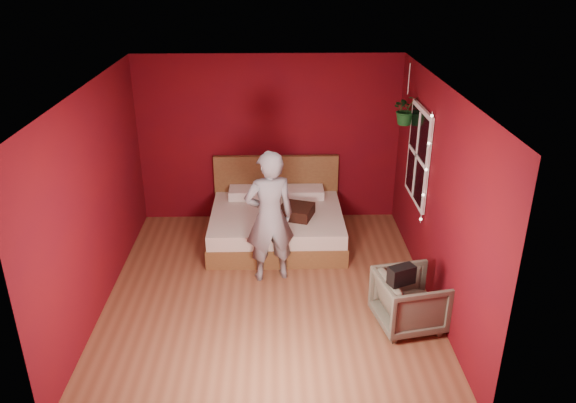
% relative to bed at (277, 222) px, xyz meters
% --- Properties ---
extents(floor, '(4.50, 4.50, 0.00)m').
position_rel_bed_xyz_m(floor, '(-0.11, -1.47, -0.28)').
color(floor, brown).
rests_on(floor, ground).
extents(room_walls, '(4.04, 4.54, 2.62)m').
position_rel_bed_xyz_m(room_walls, '(-0.11, -1.47, 1.40)').
color(room_walls, '#630A0F').
rests_on(room_walls, ground).
extents(window, '(0.05, 0.97, 1.27)m').
position_rel_bed_xyz_m(window, '(1.86, -0.57, 1.22)').
color(window, white).
rests_on(window, room_walls).
extents(fairy_lights, '(0.04, 0.04, 1.45)m').
position_rel_bed_xyz_m(fairy_lights, '(1.83, -1.09, 1.22)').
color(fairy_lights, silver).
rests_on(fairy_lights, room_walls).
extents(bed, '(1.93, 1.64, 1.06)m').
position_rel_bed_xyz_m(bed, '(0.00, 0.00, 0.00)').
color(bed, brown).
rests_on(bed, ground).
extents(person, '(0.72, 0.56, 1.76)m').
position_rel_bed_xyz_m(person, '(-0.09, -1.09, 0.60)').
color(person, gray).
rests_on(person, ground).
extents(armchair, '(0.84, 0.83, 0.66)m').
position_rel_bed_xyz_m(armchair, '(1.49, -2.17, 0.05)').
color(armchair, '#565444').
rests_on(armchair, ground).
extents(handbag, '(0.32, 0.25, 0.20)m').
position_rel_bed_xyz_m(handbag, '(1.33, -2.32, 0.48)').
color(handbag, black).
rests_on(handbag, armchair).
extents(throw_pillow, '(0.56, 0.56, 0.16)m').
position_rel_bed_xyz_m(throw_pillow, '(0.28, -0.26, 0.29)').
color(throw_pillow, '#321810').
rests_on(throw_pillow, bed).
extents(hanging_plant, '(0.42, 0.38, 0.83)m').
position_rel_bed_xyz_m(hanging_plant, '(1.77, -0.06, 1.70)').
color(hanging_plant, silver).
rests_on(hanging_plant, room_walls).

